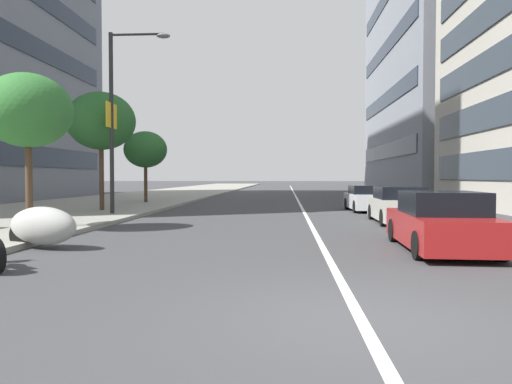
{
  "coord_description": "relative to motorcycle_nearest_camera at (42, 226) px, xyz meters",
  "views": [
    {
      "loc": [
        -5.86,
        0.93,
        1.76
      ],
      "look_at": [
        16.16,
        2.32,
        1.06
      ],
      "focal_mm": 33.04,
      "sensor_mm": 36.0,
      "label": 1
    }
  ],
  "objects": [
    {
      "name": "motorcycle_nearest_camera",
      "position": [
        0.0,
        0.0,
        0.0
      ],
      "size": [
        1.39,
        2.12,
        1.04
      ],
      "rotation": [
        0.0,
        0.0,
        1.25
      ],
      "color": "#9E9E99",
      "rests_on": "ground"
    },
    {
      "name": "ground_plane",
      "position": [
        -5.25,
        -6.87,
        -0.56
      ],
      "size": [
        400.0,
        400.0,
        0.0
      ],
      "primitive_type": "plane",
      "color": "#3A3A3D"
    },
    {
      "name": "street_lamp_with_banners",
      "position": [
        9.29,
        1.33,
        4.38
      ],
      "size": [
        1.26,
        2.74,
        7.95
      ],
      "color": "#232326",
      "rests_on": "sidewalk_right_plaza"
    },
    {
      "name": "street_tree_near_plaza_corner",
      "position": [
        11.28,
        3.01,
        3.9
      ],
      "size": [
        3.29,
        3.29,
        5.73
      ],
      "color": "#473323",
      "rests_on": "sidewalk_right_plaza"
    },
    {
      "name": "lane_centre_stripe",
      "position": [
        29.75,
        -6.87,
        -0.56
      ],
      "size": [
        110.0,
        0.16,
        0.01
      ],
      "primitive_type": "cube",
      "color": "silver",
      "rests_on": "ground"
    },
    {
      "name": "car_lead_in_lane",
      "position": [
        13.55,
        -10.15,
        0.06
      ],
      "size": [
        4.17,
        1.94,
        1.33
      ],
      "rotation": [
        0.0,
        0.0,
        0.03
      ],
      "color": "silver",
      "rests_on": "ground"
    },
    {
      "name": "sidewalk_right_plaza",
      "position": [
        24.75,
        5.7,
        -0.49
      ],
      "size": [
        160.0,
        10.56,
        0.15
      ],
      "primitive_type": "cube",
      "color": "gray",
      "rests_on": "ground"
    },
    {
      "name": "street_tree_mid_sidewalk",
      "position": [
        18.8,
        3.1,
        2.96
      ],
      "size": [
        2.75,
        2.75,
        4.56
      ],
      "color": "#473323",
      "rests_on": "sidewalk_right_plaza"
    },
    {
      "name": "car_mid_block_traffic",
      "position": [
        7.25,
        -10.27,
        0.1
      ],
      "size": [
        4.31,
        1.92,
        1.4
      ],
      "rotation": [
        0.0,
        0.0,
        -0.03
      ],
      "color": "beige",
      "rests_on": "ground"
    },
    {
      "name": "street_tree_far_plaza",
      "position": [
        3.5,
        2.29,
        3.31
      ],
      "size": [
        2.77,
        2.77,
        4.92
      ],
      "color": "#473323",
      "rests_on": "sidewalk_right_plaza"
    },
    {
      "name": "car_following_behind",
      "position": [
        0.4,
        -9.66,
        0.09
      ],
      "size": [
        4.42,
        2.02,
        1.42
      ],
      "rotation": [
        0.0,
        0.0,
        -0.04
      ],
      "color": "maroon",
      "rests_on": "ground"
    }
  ]
}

